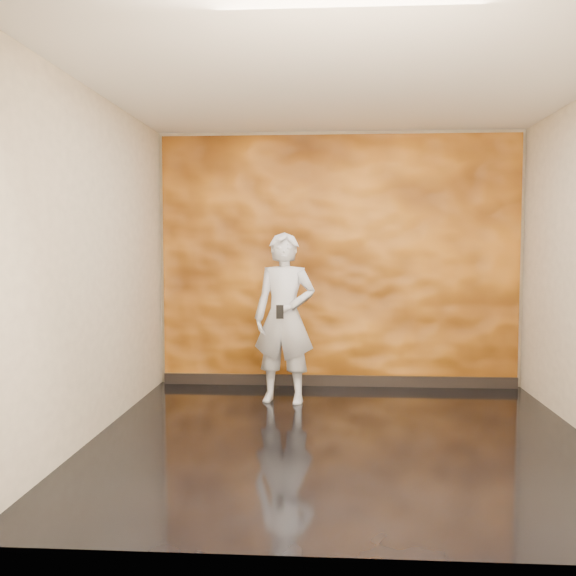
% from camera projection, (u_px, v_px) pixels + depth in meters
% --- Properties ---
extents(room, '(4.02, 4.02, 2.81)m').
position_uv_depth(room, '(342.00, 265.00, 5.09)').
color(room, black).
rests_on(room, ground).
extents(feature_wall, '(3.90, 0.06, 2.75)m').
position_uv_depth(feature_wall, '(339.00, 261.00, 7.05)').
color(feature_wall, orange).
rests_on(feature_wall, ground).
extents(baseboard, '(3.90, 0.04, 0.12)m').
position_uv_depth(baseboard, '(338.00, 381.00, 7.10)').
color(baseboard, black).
rests_on(baseboard, ground).
extents(man, '(0.67, 0.50, 1.68)m').
position_uv_depth(man, '(285.00, 318.00, 6.33)').
color(man, '#A6ABB7').
rests_on(man, ground).
extents(phone, '(0.07, 0.03, 0.13)m').
position_uv_depth(phone, '(280.00, 312.00, 6.07)').
color(phone, black).
rests_on(phone, man).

